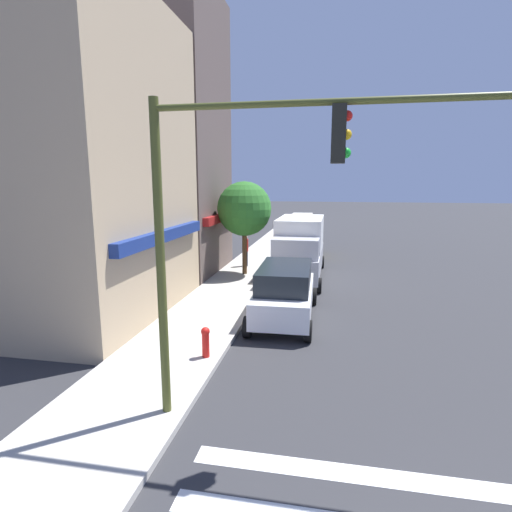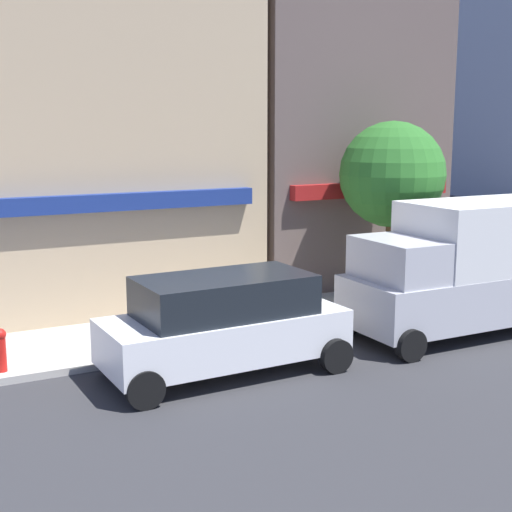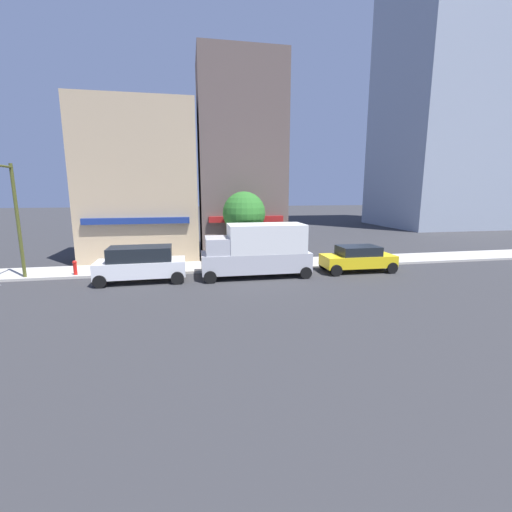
{
  "view_description": "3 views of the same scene",
  "coord_description": "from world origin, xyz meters",
  "views": [
    {
      "loc": [
        -2.89,
        3.17,
        4.82
      ],
      "look_at": [
        12.11,
        6.0,
        2.0
      ],
      "focal_mm": 28.0,
      "sensor_mm": 36.0,
      "label": 1
    },
    {
      "loc": [
        5.15,
        -7.28,
        4.73
      ],
      "look_at": [
        12.11,
        6.0,
        2.0
      ],
      "focal_mm": 50.0,
      "sensor_mm": 36.0,
      "label": 2
    },
    {
      "loc": [
        13.47,
        -14.38,
        4.89
      ],
      "look_at": [
        17.14,
        4.7,
        1.2
      ],
      "focal_mm": 24.0,
      "sensor_mm": 36.0,
      "label": 3
    }
  ],
  "objects": [
    {
      "name": "fire_hydrant",
      "position": [
        6.87,
        6.4,
        0.61
      ],
      "size": [
        0.24,
        0.24,
        0.84
      ],
      "color": "red",
      "rests_on": "sidewalk_left"
    },
    {
      "name": "storefront_row",
      "position": [
        13.67,
        11.5,
        6.25
      ],
      "size": [
        14.19,
        5.3,
        14.17
      ],
      "color": "tan",
      "rests_on": "ground_plane"
    },
    {
      "name": "street_tree",
      "position": [
        16.88,
        7.5,
        3.49
      ],
      "size": [
        2.75,
        2.75,
        4.73
      ],
      "color": "brown",
      "rests_on": "sidewalk_left"
    },
    {
      "name": "pedestrian_red_jacket",
      "position": [
        18.77,
        7.86,
        1.07
      ],
      "size": [
        0.32,
        0.32,
        1.77
      ],
      "rotation": [
        0.0,
        0.0,
        3.9
      ],
      "color": "#23232D",
      "rests_on": "sidewalk_left"
    },
    {
      "name": "suv_white",
      "position": [
        10.75,
        4.7,
        1.03
      ],
      "size": [
        4.74,
        2.12,
        1.94
      ],
      "rotation": [
        0.0,
        0.0,
        0.02
      ],
      "color": "white",
      "rests_on": "ground_plane"
    },
    {
      "name": "box_truck_silver",
      "position": [
        17.2,
        4.7,
        1.59
      ],
      "size": [
        6.22,
        2.42,
        3.04
      ],
      "rotation": [
        0.0,
        0.0,
        -0.01
      ],
      "color": "#B7B7BC",
      "rests_on": "ground_plane"
    }
  ]
}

